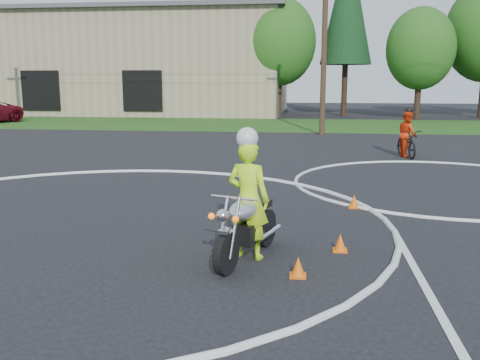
# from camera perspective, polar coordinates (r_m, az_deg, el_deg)

# --- Properties ---
(ground) EXTENTS (120.00, 120.00, 0.00)m
(ground) POSITION_cam_1_polar(r_m,az_deg,el_deg) (8.70, -23.44, -9.29)
(ground) COLOR black
(ground) RESTS_ON ground
(grass_strip) EXTENTS (120.00, 10.00, 0.02)m
(grass_strip) POSITION_cam_1_polar(r_m,az_deg,el_deg) (34.37, 0.09, 5.97)
(grass_strip) COLOR #1E4714
(grass_strip) RESTS_ON ground
(course_markings) EXTENTS (19.05, 19.05, 0.12)m
(course_markings) POSITION_cam_1_polar(r_m,az_deg,el_deg) (11.88, -3.40, -3.12)
(course_markings) COLOR silver
(course_markings) RESTS_ON ground
(primary_motorcycle) EXTENTS (1.00, 2.10, 1.14)m
(primary_motorcycle) POSITION_cam_1_polar(r_m,az_deg,el_deg) (8.47, 0.72, -4.97)
(primary_motorcycle) COLOR black
(primary_motorcycle) RESTS_ON ground
(rider_primary_grp) EXTENTS (0.81, 0.65, 2.12)m
(rider_primary_grp) POSITION_cam_1_polar(r_m,az_deg,el_deg) (8.49, 0.89, -1.69)
(rider_primary_grp) COLOR #C2FC1A
(rider_primary_grp) RESTS_ON ground
(rider_second_grp) EXTENTS (0.97, 2.02, 1.86)m
(rider_second_grp) POSITION_cam_1_polar(r_m,az_deg,el_deg) (20.81, 17.40, 4.18)
(rider_second_grp) COLOR black
(rider_second_grp) RESTS_ON ground
(traffic_cones) EXTENTS (20.88, 12.18, 0.30)m
(traffic_cones) POSITION_cam_1_polar(r_m,az_deg,el_deg) (10.22, 7.67, -4.76)
(traffic_cones) COLOR orange
(traffic_cones) RESTS_ON ground
(warehouse) EXTENTS (41.00, 17.00, 8.30)m
(warehouse) POSITION_cam_1_polar(r_m,az_deg,el_deg) (52.03, -18.45, 11.62)
(warehouse) COLOR tan
(warehouse) RESTS_ON ground
(treeline) EXTENTS (38.20, 8.10, 14.52)m
(treeline) POSITION_cam_1_polar(r_m,az_deg,el_deg) (43.04, 22.18, 14.97)
(treeline) COLOR #382619
(treeline) RESTS_ON ground
(utility_poles) EXTENTS (41.60, 1.12, 10.00)m
(utility_poles) POSITION_cam_1_polar(r_m,az_deg,el_deg) (28.09, 9.01, 15.38)
(utility_poles) COLOR #473321
(utility_poles) RESTS_ON ground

